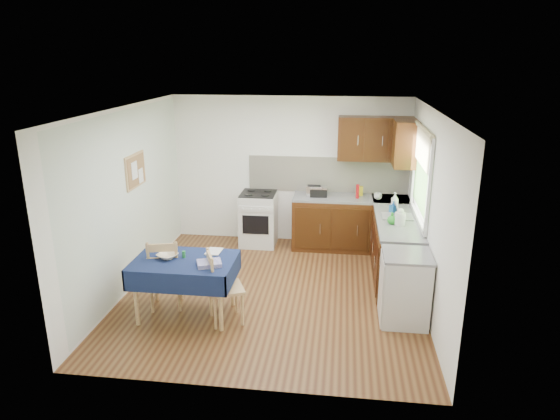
# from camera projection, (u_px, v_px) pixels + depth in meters

# --- Properties ---
(floor) EXTENTS (4.20, 4.20, 0.00)m
(floor) POSITION_uv_depth(u_px,v_px,m) (273.00, 292.00, 6.90)
(floor) COLOR #4C2914
(floor) RESTS_ON ground
(ceiling) EXTENTS (4.00, 4.20, 0.02)m
(ceiling) POSITION_uv_depth(u_px,v_px,m) (272.00, 109.00, 6.15)
(ceiling) COLOR white
(ceiling) RESTS_ON wall_back
(wall_back) EXTENTS (4.00, 0.02, 2.50)m
(wall_back) POSITION_uv_depth(u_px,v_px,m) (290.00, 170.00, 8.52)
(wall_back) COLOR white
(wall_back) RESTS_ON ground
(wall_front) EXTENTS (4.00, 0.02, 2.50)m
(wall_front) POSITION_uv_depth(u_px,v_px,m) (240.00, 273.00, 4.54)
(wall_front) COLOR white
(wall_front) RESTS_ON ground
(wall_left) EXTENTS (0.02, 4.20, 2.50)m
(wall_left) POSITION_uv_depth(u_px,v_px,m) (127.00, 200.00, 6.77)
(wall_left) COLOR silver
(wall_left) RESTS_ON ground
(wall_right) EXTENTS (0.02, 4.20, 2.50)m
(wall_right) POSITION_uv_depth(u_px,v_px,m) (429.00, 212.00, 6.29)
(wall_right) COLOR white
(wall_right) RESTS_ON ground
(base_cabinets) EXTENTS (1.90, 2.30, 0.86)m
(base_cabinets) POSITION_uv_depth(u_px,v_px,m) (370.00, 236.00, 7.80)
(base_cabinets) COLOR black
(base_cabinets) RESTS_ON ground
(worktop_back) EXTENTS (1.90, 0.60, 0.04)m
(worktop_back) POSITION_uv_depth(u_px,v_px,m) (351.00, 198.00, 8.22)
(worktop_back) COLOR slate
(worktop_back) RESTS_ON base_cabinets
(worktop_right) EXTENTS (0.60, 1.70, 0.04)m
(worktop_right) POSITION_uv_depth(u_px,v_px,m) (398.00, 222.00, 7.05)
(worktop_right) COLOR slate
(worktop_right) RESTS_ON base_cabinets
(worktop_corner) EXTENTS (0.60, 0.60, 0.04)m
(worktop_corner) POSITION_uv_depth(u_px,v_px,m) (391.00, 200.00, 8.14)
(worktop_corner) COLOR slate
(worktop_corner) RESTS_ON base_cabinets
(splashback) EXTENTS (2.70, 0.02, 0.60)m
(splashback) POSITION_uv_depth(u_px,v_px,m) (328.00, 175.00, 8.44)
(splashback) COLOR white
(splashback) RESTS_ON wall_back
(upper_cabinets) EXTENTS (1.20, 0.85, 0.70)m
(upper_cabinets) POSITION_uv_depth(u_px,v_px,m) (384.00, 140.00, 7.87)
(upper_cabinets) COLOR black
(upper_cabinets) RESTS_ON wall_back
(stove) EXTENTS (0.60, 0.61, 0.92)m
(stove) POSITION_uv_depth(u_px,v_px,m) (259.00, 219.00, 8.53)
(stove) COLOR silver
(stove) RESTS_ON ground
(window) EXTENTS (0.04, 1.48, 1.26)m
(window) POSITION_uv_depth(u_px,v_px,m) (422.00, 169.00, 6.83)
(window) COLOR #2E5222
(window) RESTS_ON wall_right
(fridge) EXTENTS (0.58, 0.60, 0.89)m
(fridge) POSITION_uv_depth(u_px,v_px,m) (405.00, 288.00, 6.04)
(fridge) COLOR silver
(fridge) RESTS_ON ground
(corkboard) EXTENTS (0.04, 0.62, 0.47)m
(corkboard) POSITION_uv_depth(u_px,v_px,m) (136.00, 171.00, 6.95)
(corkboard) COLOR #B07C58
(corkboard) RESTS_ON wall_left
(dining_table) EXTENTS (1.24, 0.84, 0.75)m
(dining_table) POSITION_uv_depth(u_px,v_px,m) (185.00, 268.00, 6.13)
(dining_table) COLOR #0E1639
(dining_table) RESTS_ON ground
(chair_far) EXTENTS (0.51, 0.51, 0.95)m
(chair_far) POSITION_uv_depth(u_px,v_px,m) (165.00, 272.00, 6.35)
(chair_far) COLOR #B07C58
(chair_far) RESTS_ON ground
(chair_near) EXTENTS (0.54, 0.54, 0.92)m
(chair_near) POSITION_uv_depth(u_px,v_px,m) (222.00, 285.00, 6.02)
(chair_near) COLOR #B07C58
(chair_near) RESTS_ON ground
(toaster) EXTENTS (0.25, 0.16, 0.20)m
(toaster) POSITION_uv_depth(u_px,v_px,m) (314.00, 191.00, 8.23)
(toaster) COLOR silver
(toaster) RESTS_ON worktop_back
(sandwich_press) EXTENTS (0.28, 0.24, 0.16)m
(sandwich_press) POSITION_uv_depth(u_px,v_px,m) (319.00, 191.00, 8.25)
(sandwich_press) COLOR black
(sandwich_press) RESTS_ON worktop_back
(sauce_bottle) EXTENTS (0.05, 0.05, 0.23)m
(sauce_bottle) POSITION_uv_depth(u_px,v_px,m) (358.00, 191.00, 8.11)
(sauce_bottle) COLOR red
(sauce_bottle) RESTS_ON worktop_back
(yellow_packet) EXTENTS (0.12, 0.09, 0.15)m
(yellow_packet) POSITION_uv_depth(u_px,v_px,m) (359.00, 191.00, 8.28)
(yellow_packet) COLOR gold
(yellow_packet) RESTS_ON worktop_back
(dish_rack) EXTENTS (0.44, 0.33, 0.21)m
(dish_rack) POSITION_uv_depth(u_px,v_px,m) (397.00, 216.00, 7.19)
(dish_rack) COLOR gray
(dish_rack) RESTS_ON worktop_right
(kettle) EXTENTS (0.14, 0.14, 0.24)m
(kettle) POSITION_uv_depth(u_px,v_px,m) (400.00, 218.00, 6.83)
(kettle) COLOR silver
(kettle) RESTS_ON worktop_right
(cup) EXTENTS (0.15, 0.15, 0.10)m
(cup) POSITION_uv_depth(u_px,v_px,m) (378.00, 196.00, 8.07)
(cup) COLOR silver
(cup) RESTS_ON worktop_back
(soap_bottle_a) EXTENTS (0.14, 0.14, 0.30)m
(soap_bottle_a) POSITION_uv_depth(u_px,v_px,m) (395.00, 203.00, 7.37)
(soap_bottle_a) COLOR silver
(soap_bottle_a) RESTS_ON worktop_right
(soap_bottle_b) EXTENTS (0.12, 0.12, 0.19)m
(soap_bottle_b) POSITION_uv_depth(u_px,v_px,m) (393.00, 207.00, 7.34)
(soap_bottle_b) COLOR #1D65A9
(soap_bottle_b) RESTS_ON worktop_right
(soap_bottle_c) EXTENTS (0.17, 0.17, 0.17)m
(soap_bottle_c) POSITION_uv_depth(u_px,v_px,m) (392.00, 218.00, 6.89)
(soap_bottle_c) COLOR green
(soap_bottle_c) RESTS_ON worktop_right
(plate_bowl) EXTENTS (0.32, 0.32, 0.06)m
(plate_bowl) POSITION_uv_depth(u_px,v_px,m) (167.00, 256.00, 6.13)
(plate_bowl) COLOR #F6E6C9
(plate_bowl) RESTS_ON dining_table
(book) EXTENTS (0.19, 0.26, 0.02)m
(book) POSITION_uv_depth(u_px,v_px,m) (207.00, 251.00, 6.33)
(book) COLOR white
(book) RESTS_ON dining_table
(spice_jar) EXTENTS (0.04, 0.04, 0.09)m
(spice_jar) POSITION_uv_depth(u_px,v_px,m) (184.00, 254.00, 6.14)
(spice_jar) COLOR #238239
(spice_jar) RESTS_ON dining_table
(tea_towel) EXTENTS (0.34, 0.31, 0.05)m
(tea_towel) POSITION_uv_depth(u_px,v_px,m) (209.00, 263.00, 5.92)
(tea_towel) COLOR #2B2791
(tea_towel) RESTS_ON dining_table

